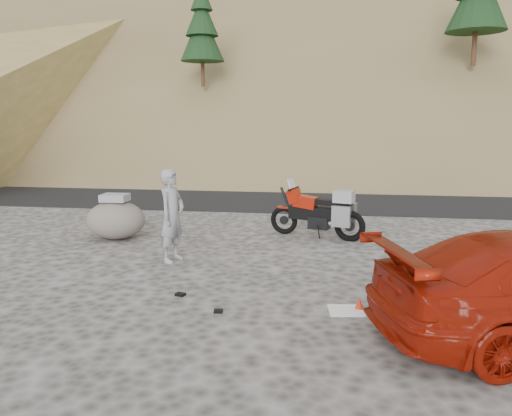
% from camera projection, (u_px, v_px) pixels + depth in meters
% --- Properties ---
extents(ground, '(140.00, 140.00, 0.00)m').
position_uv_depth(ground, '(232.00, 268.00, 9.44)').
color(ground, '#3C3A38').
rests_on(ground, ground).
extents(road, '(120.00, 7.00, 0.05)m').
position_uv_depth(road, '(278.00, 195.00, 18.20)').
color(road, black).
rests_on(road, ground).
extents(hillside, '(120.00, 73.00, 46.72)m').
position_uv_depth(hillside, '(312.00, 29.00, 47.25)').
color(hillside, brown).
rests_on(hillside, ground).
extents(motorcycle, '(2.28, 1.07, 1.40)m').
position_uv_depth(motorcycle, '(321.00, 213.00, 11.69)').
color(motorcycle, black).
rests_on(motorcycle, ground).
extents(man, '(0.60, 0.76, 1.83)m').
position_uv_depth(man, '(173.00, 261.00, 9.93)').
color(man, '#939398').
rests_on(man, ground).
extents(boulder, '(1.57, 1.41, 1.07)m').
position_uv_depth(boulder, '(116.00, 219.00, 11.65)').
color(boulder, '#58524B').
rests_on(boulder, ground).
extents(gear_white_cloth, '(0.55, 0.50, 0.02)m').
position_uv_depth(gear_white_cloth, '(346.00, 310.00, 7.35)').
color(gear_white_cloth, white).
rests_on(gear_white_cloth, ground).
extents(gear_blue_mat, '(0.50, 0.36, 0.19)m').
position_uv_depth(gear_blue_mat, '(404.00, 295.00, 7.73)').
color(gear_blue_mat, '#1A4B9C').
rests_on(gear_blue_mat, ground).
extents(gear_bottle, '(0.10, 0.10, 0.25)m').
position_uv_depth(gear_bottle, '(428.00, 284.00, 8.15)').
color(gear_bottle, '#1A4B9C').
rests_on(gear_bottle, ground).
extents(gear_funnel, '(0.18, 0.18, 0.18)m').
position_uv_depth(gear_funnel, '(359.00, 304.00, 7.39)').
color(gear_funnel, red).
rests_on(gear_funnel, ground).
extents(gear_glove_a, '(0.17, 0.14, 0.04)m').
position_uv_depth(gear_glove_a, '(180.00, 294.00, 7.98)').
color(gear_glove_a, black).
rests_on(gear_glove_a, ground).
extents(gear_glove_b, '(0.14, 0.11, 0.04)m').
position_uv_depth(gear_glove_b, '(218.00, 311.00, 7.29)').
color(gear_glove_b, black).
rests_on(gear_glove_b, ground).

